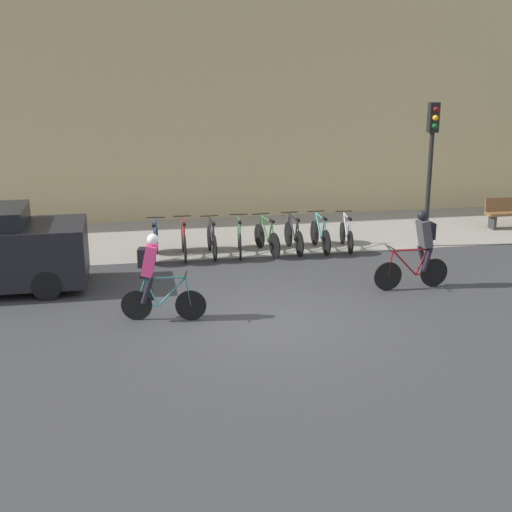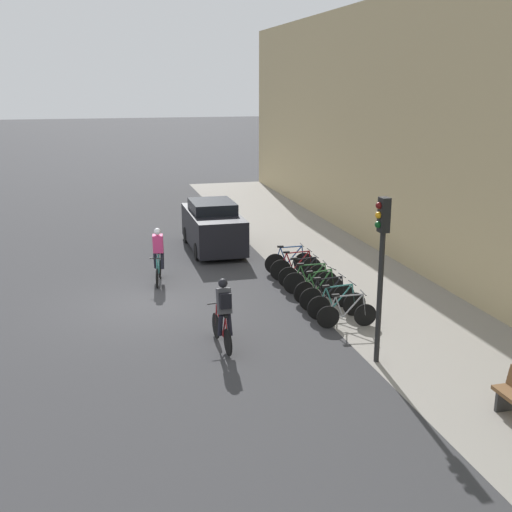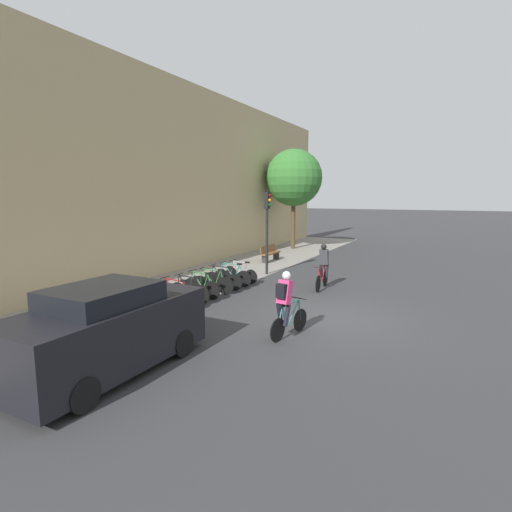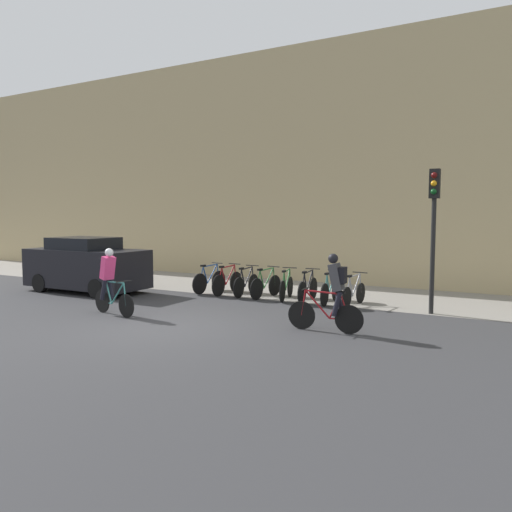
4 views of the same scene
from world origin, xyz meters
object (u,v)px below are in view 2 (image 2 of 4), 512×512
(parked_bike_5, at_px, (327,295))
(parked_bike_0, at_px, (289,262))
(parked_bike_4, at_px, (319,288))
(parked_bike_2, at_px, (303,274))
(parked_bike_6, at_px, (337,304))
(parked_bike_7, at_px, (347,313))
(parked_bike_1, at_px, (296,267))
(parked_bike_3, at_px, (311,281))
(parked_car, at_px, (213,226))
(cyclist_pink, at_px, (158,252))
(traffic_light_pole, at_px, (382,251))
(cyclist_grey, at_px, (223,312))

(parked_bike_5, bearing_deg, parked_bike_0, 179.99)
(parked_bike_5, bearing_deg, parked_bike_4, -179.99)
(parked_bike_2, bearing_deg, parked_bike_6, -0.01)
(parked_bike_4, distance_m, parked_bike_7, 2.15)
(parked_bike_1, distance_m, parked_bike_5, 2.87)
(parked_bike_3, xyz_separation_m, parked_bike_7, (2.87, -0.00, -0.02))
(parked_bike_2, distance_m, parked_car, 5.53)
(cyclist_pink, xyz_separation_m, parked_car, (-3.52, 2.43, -0.05))
(parked_bike_6, bearing_deg, cyclist_pink, -136.51)
(parked_bike_3, height_order, traffic_light_pole, traffic_light_pole)
(parked_bike_2, relative_size, parked_car, 0.38)
(cyclist_grey, distance_m, parked_bike_1, 5.98)
(parked_bike_1, height_order, parked_bike_6, parked_bike_1)
(cyclist_pink, height_order, parked_bike_6, cyclist_pink)
(parked_bike_0, distance_m, parked_car, 4.22)
(parked_bike_6, bearing_deg, parked_car, -166.94)
(parked_bike_3, relative_size, parked_bike_7, 1.04)
(cyclist_pink, height_order, cyclist_grey, cyclist_grey)
(cyclist_pink, xyz_separation_m, parked_bike_7, (5.24, 4.30, -0.57))
(cyclist_grey, xyz_separation_m, parked_bike_2, (-4.19, 3.38, -0.55))
(parked_bike_1, distance_m, parked_bike_4, 2.15)
(cyclist_grey, bearing_deg, parked_bike_1, 145.47)
(parked_bike_0, xyz_separation_m, parked_bike_2, (1.43, -0.00, -0.01))
(parked_bike_0, height_order, parked_bike_3, parked_bike_0)
(parked_bike_1, relative_size, parked_bike_3, 1.04)
(parked_bike_4, bearing_deg, parked_bike_3, 179.99)
(parked_bike_5, distance_m, parked_bike_7, 1.43)
(parked_bike_4, bearing_deg, cyclist_pink, -125.79)
(parked_bike_3, height_order, parked_bike_4, parked_bike_3)
(parked_car, bearing_deg, parked_bike_6, 13.06)
(cyclist_grey, relative_size, parked_bike_0, 1.06)
(parked_bike_0, height_order, parked_bike_7, parked_bike_0)
(parked_bike_4, bearing_deg, traffic_light_pole, -2.04)
(parked_bike_0, xyz_separation_m, parked_bike_4, (2.87, -0.00, -0.01))
(parked_bike_3, relative_size, parked_bike_6, 0.98)
(parked_car, bearing_deg, traffic_light_pole, 8.91)
(parked_bike_3, bearing_deg, cyclist_pink, -118.96)
(parked_bike_5, relative_size, parked_bike_7, 1.05)
(cyclist_grey, distance_m, parked_bike_4, 4.40)
(cyclist_pink, bearing_deg, parked_bike_0, 86.95)
(parked_bike_1, height_order, parked_bike_4, parked_bike_1)
(cyclist_pink, distance_m, parked_bike_7, 6.80)
(cyclist_grey, distance_m, parked_car, 9.50)
(cyclist_pink, relative_size, parked_bike_7, 1.09)
(cyclist_grey, bearing_deg, parked_bike_4, 129.24)
(parked_bike_0, xyz_separation_m, parked_car, (-3.75, -1.87, 0.49))
(parked_bike_6, distance_m, parked_car, 8.28)
(parked_bike_1, height_order, parked_bike_2, parked_bike_1)
(parked_bike_0, bearing_deg, cyclist_grey, -30.98)
(parked_bike_7, bearing_deg, traffic_light_pole, -4.05)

